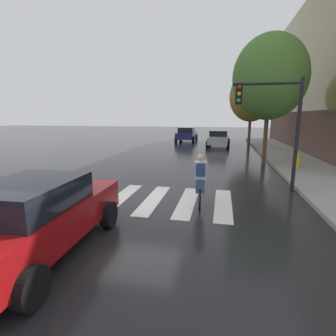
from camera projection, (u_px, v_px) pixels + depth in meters
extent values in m
plane|color=black|center=(143.00, 199.00, 9.01)|extent=(120.00, 120.00, 0.00)
cube|color=silver|center=(91.00, 195.00, 9.41)|extent=(0.55, 3.27, 0.01)
cube|color=silver|center=(121.00, 197.00, 9.18)|extent=(0.55, 3.27, 0.01)
cube|color=silver|center=(153.00, 199.00, 8.94)|extent=(0.55, 3.27, 0.01)
cube|color=silver|center=(187.00, 202.00, 8.70)|extent=(0.55, 3.27, 0.01)
cube|color=silver|center=(223.00, 204.00, 8.46)|extent=(0.55, 3.27, 0.01)
cube|color=maroon|center=(36.00, 222.00, 5.35)|extent=(2.00, 4.66, 0.70)
cube|color=black|center=(28.00, 195.00, 5.08)|extent=(1.72, 2.25, 0.55)
cylinder|color=black|center=(42.00, 210.00, 7.00)|extent=(0.26, 0.69, 0.68)
cylinder|color=black|center=(109.00, 215.00, 6.68)|extent=(0.26, 0.69, 0.68)
cylinder|color=black|center=(31.00, 288.00, 3.83)|extent=(0.26, 0.69, 0.68)
cube|color=#B7B7BC|center=(219.00, 139.00, 24.38)|extent=(1.94, 4.46, 0.67)
cube|color=black|center=(219.00, 133.00, 24.12)|extent=(1.66, 2.16, 0.53)
cylinder|color=black|center=(210.00, 141.00, 26.00)|extent=(0.25, 0.66, 0.65)
cylinder|color=black|center=(229.00, 142.00, 25.56)|extent=(0.25, 0.66, 0.65)
cylinder|color=black|center=(207.00, 144.00, 23.33)|extent=(0.25, 0.66, 0.65)
cylinder|color=black|center=(228.00, 145.00, 22.89)|extent=(0.25, 0.66, 0.65)
cube|color=navy|center=(187.00, 135.00, 29.41)|extent=(1.93, 4.60, 0.69)
cube|color=black|center=(187.00, 130.00, 29.14)|extent=(1.68, 2.21, 0.55)
cylinder|color=black|center=(181.00, 137.00, 31.08)|extent=(0.25, 0.68, 0.67)
cylinder|color=black|center=(196.00, 137.00, 30.66)|extent=(0.25, 0.68, 0.67)
cylinder|color=black|center=(176.00, 139.00, 28.29)|extent=(0.25, 0.68, 0.67)
cylinder|color=black|center=(193.00, 140.00, 27.87)|extent=(0.25, 0.68, 0.67)
torus|color=black|center=(200.00, 200.00, 7.87)|extent=(0.11, 0.66, 0.66)
torus|color=black|center=(200.00, 190.00, 8.89)|extent=(0.11, 0.66, 0.66)
cylinder|color=#1972BF|center=(200.00, 186.00, 8.33)|extent=(0.12, 0.89, 0.05)
cylinder|color=#1972BF|center=(200.00, 186.00, 8.16)|extent=(0.04, 0.04, 0.45)
cube|color=#384772|center=(200.00, 184.00, 8.15)|extent=(0.30, 0.22, 0.56)
cube|color=silver|center=(201.00, 170.00, 8.06)|extent=(0.38, 0.27, 0.56)
sphere|color=tan|center=(201.00, 158.00, 7.98)|extent=(0.22, 0.22, 0.22)
cube|color=navy|center=(201.00, 170.00, 7.87)|extent=(0.29, 0.18, 0.40)
cylinder|color=black|center=(297.00, 137.00, 9.51)|extent=(0.14, 0.14, 4.20)
cylinder|color=black|center=(267.00, 84.00, 9.37)|extent=(2.40, 0.10, 0.10)
cube|color=black|center=(239.00, 94.00, 9.63)|extent=(0.24, 0.20, 0.76)
sphere|color=red|center=(239.00, 87.00, 9.48)|extent=(0.14, 0.14, 0.14)
sphere|color=gold|center=(239.00, 94.00, 9.53)|extent=(0.14, 0.14, 0.14)
sphere|color=green|center=(239.00, 100.00, 9.57)|extent=(0.14, 0.14, 0.14)
cylinder|color=gold|center=(297.00, 162.00, 13.59)|extent=(0.22, 0.22, 0.65)
sphere|color=gold|center=(298.00, 155.00, 13.52)|extent=(0.18, 0.18, 0.18)
cylinder|color=gold|center=(300.00, 161.00, 13.55)|extent=(0.12, 0.09, 0.09)
cylinder|color=#4C3823|center=(265.00, 136.00, 15.30)|extent=(0.24, 0.24, 3.33)
ellipsoid|color=#47722D|center=(270.00, 77.00, 14.64)|extent=(4.15, 4.15, 4.77)
cylinder|color=#4C3823|center=(249.00, 131.00, 22.93)|extent=(0.24, 0.24, 3.00)
ellipsoid|color=olive|center=(251.00, 97.00, 22.34)|extent=(3.73, 3.73, 4.29)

